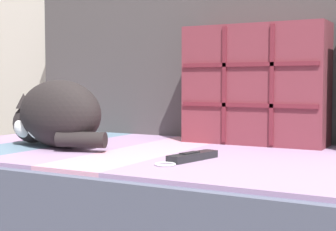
# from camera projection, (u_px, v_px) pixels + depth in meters

# --- Properties ---
(sofa_backrest) EXTENTS (1.96, 0.14, 0.52)m
(sofa_backrest) POSITION_uv_depth(u_px,v_px,m) (292.00, 59.00, 1.65)
(sofa_backrest) COLOR #474242
(sofa_backrest) RESTS_ON couch
(throw_pillow_quilted) EXTENTS (0.43, 0.14, 0.36)m
(throw_pillow_quilted) POSITION_uv_depth(u_px,v_px,m) (255.00, 85.00, 1.56)
(throw_pillow_quilted) COLOR brown
(throw_pillow_quilted) RESTS_ON couch
(sleeping_cat) EXTENTS (0.38, 0.23, 0.20)m
(sleeping_cat) POSITION_uv_depth(u_px,v_px,m) (54.00, 116.00, 1.49)
(sleeping_cat) COLOR black
(sleeping_cat) RESTS_ON couch
(game_remote_near) EXTENTS (0.08, 0.21, 0.02)m
(game_remote_near) POSITION_uv_depth(u_px,v_px,m) (191.00, 157.00, 1.23)
(game_remote_near) COLOR black
(game_remote_near) RESTS_ON couch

